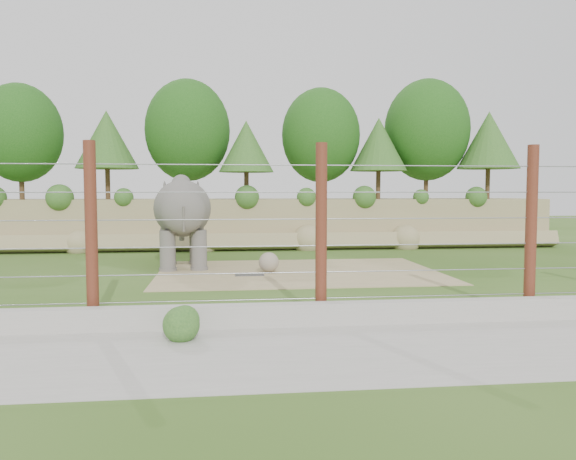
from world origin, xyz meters
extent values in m
plane|color=#335717|center=(0.00, 0.00, 0.00)|extent=(90.00, 90.00, 0.00)
cube|color=tan|center=(0.00, 13.00, 1.25)|extent=(30.00, 4.00, 2.50)
cube|color=tan|center=(0.00, 10.70, 0.35)|extent=(30.00, 1.37, 1.07)
cylinder|color=#3F2B19|center=(-12.00, 12.00, 3.38)|extent=(0.24, 0.24, 1.75)
sphere|color=#14420F|center=(-12.00, 12.00, 5.75)|extent=(4.00, 4.00, 4.00)
cylinder|color=#3F2B19|center=(-8.00, 12.50, 3.29)|extent=(0.24, 0.24, 1.58)
sphere|color=#14420F|center=(-8.00, 12.50, 5.42)|extent=(3.60, 3.60, 3.60)
cylinder|color=#3F2B19|center=(-4.00, 13.00, 3.46)|extent=(0.24, 0.24, 1.92)
sphere|color=#14420F|center=(-4.00, 13.00, 6.07)|extent=(4.40, 4.40, 4.40)
cylinder|color=#3F2B19|center=(-1.00, 11.80, 3.20)|extent=(0.24, 0.24, 1.40)
sphere|color=#14420F|center=(-1.00, 11.80, 5.10)|extent=(3.20, 3.20, 3.20)
cylinder|color=#3F2B19|center=(3.00, 12.80, 3.41)|extent=(0.24, 0.24, 1.82)
sphere|color=#14420F|center=(3.00, 12.80, 5.88)|extent=(4.16, 4.16, 4.16)
cylinder|color=#3F2B19|center=(6.00, 12.20, 3.25)|extent=(0.24, 0.24, 1.50)
sphere|color=#14420F|center=(6.00, 12.20, 5.29)|extent=(3.44, 3.44, 3.44)
cylinder|color=#3F2B19|center=(9.00, 13.20, 3.51)|extent=(0.24, 0.24, 2.03)
sphere|color=#14420F|center=(9.00, 13.20, 6.27)|extent=(4.64, 4.64, 4.64)
cylinder|color=#3F2B19|center=(12.00, 12.00, 3.32)|extent=(0.24, 0.24, 1.64)
sphere|color=#14420F|center=(12.00, 12.00, 5.55)|extent=(3.76, 3.76, 3.76)
cube|color=tan|center=(0.50, 3.00, 0.01)|extent=(10.00, 7.00, 0.02)
cube|color=#262628|center=(-1.30, 2.41, 0.04)|extent=(1.00, 0.60, 0.03)
sphere|color=gray|center=(-0.58, 2.97, 0.38)|extent=(0.72, 0.72, 0.72)
cube|color=#A5A199|center=(0.00, -5.00, 0.25)|extent=(26.00, 0.35, 0.50)
cube|color=#A5A199|center=(0.00, -7.00, 0.01)|extent=(26.00, 4.00, 0.01)
cylinder|color=#572015|center=(-5.00, -4.50, 2.00)|extent=(0.26, 0.26, 4.00)
cylinder|color=#572015|center=(0.00, -4.50, 2.00)|extent=(0.26, 0.26, 4.00)
cylinder|color=#572015|center=(5.00, -4.50, 2.00)|extent=(0.26, 0.26, 4.00)
cylinder|color=#94949A|center=(0.00, -4.50, 0.50)|extent=(20.00, 0.02, 0.02)
cylinder|color=#94949A|center=(0.00, -4.50, 1.10)|extent=(20.00, 0.02, 0.02)
cylinder|color=#94949A|center=(0.00, -4.50, 1.70)|extent=(20.00, 0.02, 0.02)
cylinder|color=#94949A|center=(0.00, -4.50, 2.30)|extent=(20.00, 0.02, 0.02)
cylinder|color=#94949A|center=(0.00, -4.50, 2.90)|extent=(20.00, 0.02, 0.02)
cylinder|color=#94949A|center=(0.00, -4.50, 3.50)|extent=(20.00, 0.02, 0.02)
sphere|color=#2D5A24|center=(-2.93, -5.80, 0.38)|extent=(0.74, 0.74, 0.74)
camera|label=1|loc=(-2.18, -16.89, 2.93)|focal=35.00mm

